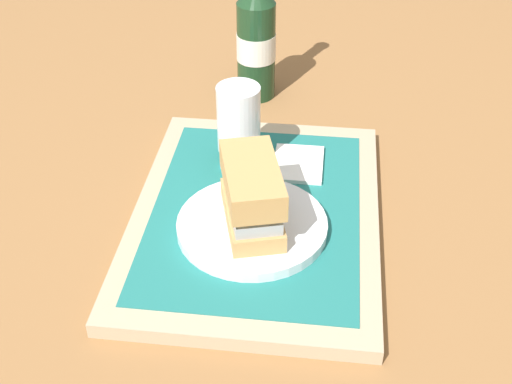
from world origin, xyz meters
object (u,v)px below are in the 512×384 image
(sandwich, at_px, (254,193))
(beer_bottle, at_px, (256,39))
(plate, at_px, (254,226))
(beer_glass, at_px, (239,122))

(sandwich, distance_m, beer_bottle, 0.39)
(beer_bottle, bearing_deg, sandwich, -173.68)
(plate, height_order, beer_bottle, beer_bottle)
(plate, bearing_deg, beer_bottle, 6.40)
(beer_glass, relative_size, beer_bottle, 0.47)
(beer_bottle, bearing_deg, plate, -173.60)
(plate, xyz_separation_m, beer_glass, (0.14, 0.04, 0.06))
(sandwich, xyz_separation_m, beer_glass, (0.14, 0.04, 0.01))
(sandwich, relative_size, beer_glass, 1.14)
(sandwich, xyz_separation_m, beer_bottle, (0.38, 0.04, 0.03))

